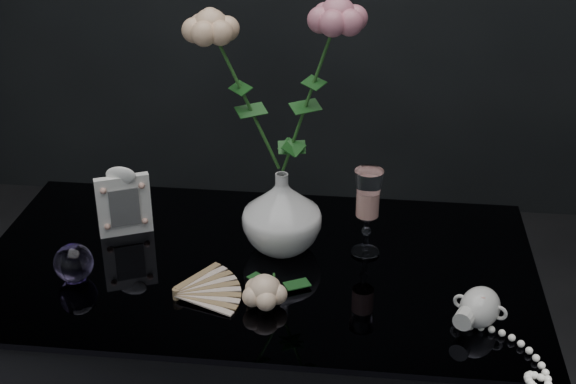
% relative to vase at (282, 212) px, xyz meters
% --- Properties ---
extents(vase, '(0.20, 0.20, 0.16)m').
position_rel_vase_xyz_m(vase, '(0.00, 0.00, 0.00)').
color(vase, white).
rests_on(vase, table).
extents(wine_glass, '(0.07, 0.07, 0.18)m').
position_rel_vase_xyz_m(wine_glass, '(0.16, -0.00, 0.01)').
color(wine_glass, white).
rests_on(wine_glass, table).
extents(picture_frame, '(0.14, 0.12, 0.15)m').
position_rel_vase_xyz_m(picture_frame, '(-0.32, 0.02, -0.01)').
color(picture_frame, white).
rests_on(picture_frame, table).
extents(paperweight, '(0.09, 0.09, 0.07)m').
position_rel_vase_xyz_m(paperweight, '(-0.36, -0.15, -0.04)').
color(paperweight, '#967CCA').
rests_on(paperweight, table).
extents(paper_fan, '(0.24, 0.20, 0.02)m').
position_rel_vase_xyz_m(paper_fan, '(-0.16, -0.19, -0.07)').
color(paper_fan, beige).
rests_on(paper_fan, table).
extents(loose_rose, '(0.14, 0.18, 0.06)m').
position_rel_vase_xyz_m(loose_rose, '(-0.01, -0.19, -0.05)').
color(loose_rose, '#FFCAA4').
rests_on(loose_rose, table).
extents(pearl_jar, '(0.30, 0.31, 0.07)m').
position_rel_vase_xyz_m(pearl_jar, '(0.36, -0.20, -0.05)').
color(pearl_jar, silver).
rests_on(pearl_jar, table).
extents(roses, '(0.30, 0.11, 0.39)m').
position_rel_vase_xyz_m(roses, '(-0.01, -0.00, 0.27)').
color(roses, '#E3B48B').
rests_on(roses, vase).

